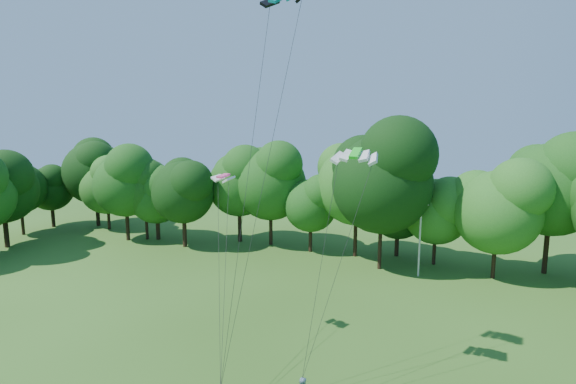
% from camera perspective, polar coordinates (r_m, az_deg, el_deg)
% --- Properties ---
extents(utility_pole, '(1.40, 0.58, 7.29)m').
position_cam_1_polar(utility_pole, '(45.08, 16.40, -5.66)').
color(utility_pole, beige).
rests_on(utility_pole, ground).
extents(kite_green, '(2.50, 1.20, 0.59)m').
position_cam_1_polar(kite_green, '(24.96, 8.57, 4.90)').
color(kite_green, '#1ECC23').
rests_on(kite_green, ground).
extents(kite_pink, '(1.80, 1.30, 0.27)m').
position_cam_1_polar(kite_pink, '(29.86, -8.23, 2.05)').
color(kite_pink, '#DD3D79').
rests_on(kite_pink, ground).
extents(tree_back_west, '(8.06, 8.06, 11.73)m').
position_cam_1_polar(tree_back_west, '(59.05, -17.76, 1.19)').
color(tree_back_west, black).
rests_on(tree_back_west, ground).
extents(tree_back_center, '(10.87, 10.87, 15.81)m').
position_cam_1_polar(tree_back_center, '(45.27, 11.89, 2.43)').
color(tree_back_center, '#312213').
rests_on(tree_back_center, ground).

